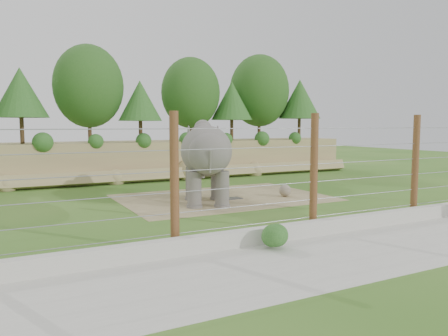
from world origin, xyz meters
name	(u,v)px	position (x,y,z in m)	size (l,w,h in m)	color
ground	(246,209)	(0.00, 0.00, 0.00)	(90.00, 90.00, 0.00)	#34691D
back_embankment	(159,120)	(0.59, 12.68, 3.97)	(30.00, 5.52, 8.77)	#9E855D
dirt_patch	(224,198)	(0.50, 3.00, 0.01)	(10.00, 7.00, 0.02)	#8E7C54
drain_grate	(231,198)	(0.65, 2.47, 0.04)	(1.00, 0.60, 0.03)	#262628
elephant	(206,163)	(-0.94, 1.95, 1.88)	(1.99, 4.65, 3.76)	#67625C
stone_ball	(285,190)	(3.38, 1.82, 0.32)	(0.61, 0.61, 0.61)	gray
retaining_wall	(323,227)	(0.00, -5.00, 0.25)	(26.00, 0.35, 0.50)	beige
walkway	(368,250)	(0.00, -7.00, 0.01)	(26.00, 4.00, 0.01)	beige
barrier_fence	(314,173)	(0.00, -4.50, 2.00)	(20.26, 0.26, 4.00)	#542A14
walkway_shrub	(280,238)	(-2.27, -5.80, 0.35)	(0.68, 0.68, 0.68)	#24591C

